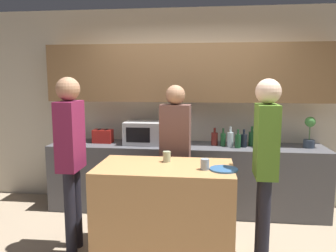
# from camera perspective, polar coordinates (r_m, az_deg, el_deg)

# --- Properties ---
(back_wall) EXTENTS (6.40, 0.40, 2.70)m
(back_wall) POSITION_cam_1_polar(r_m,az_deg,el_deg) (4.52, 3.34, 5.48)
(back_wall) COLOR beige
(back_wall) RESTS_ON ground_plane
(back_counter) EXTENTS (3.60, 0.62, 0.89)m
(back_counter) POSITION_cam_1_polar(r_m,az_deg,el_deg) (4.44, 3.00, -8.93)
(back_counter) COLOR #4C4C51
(back_counter) RESTS_ON ground_plane
(kitchen_island) EXTENTS (1.32, 0.73, 0.92)m
(kitchen_island) POSITION_cam_1_polar(r_m,az_deg,el_deg) (3.33, -0.53, -14.58)
(kitchen_island) COLOR #B27F4C
(kitchen_island) RESTS_ON ground_plane
(microwave) EXTENTS (0.52, 0.39, 0.30)m
(microwave) POSITION_cam_1_polar(r_m,az_deg,el_deg) (4.40, -4.10, -1.16)
(microwave) COLOR #B7BABC
(microwave) RESTS_ON back_counter
(toaster) EXTENTS (0.26, 0.16, 0.18)m
(toaster) POSITION_cam_1_polar(r_m,az_deg,el_deg) (4.56, -11.27, -1.74)
(toaster) COLOR #B21E19
(toaster) RESTS_ON back_counter
(potted_plant) EXTENTS (0.14, 0.14, 0.39)m
(potted_plant) POSITION_cam_1_polar(r_m,az_deg,el_deg) (4.50, 23.43, -1.00)
(potted_plant) COLOR #333D4C
(potted_plant) RESTS_ON back_counter
(bottle_0) EXTENTS (0.09, 0.09, 0.23)m
(bottle_0) POSITION_cam_1_polar(r_m,az_deg,el_deg) (4.34, 8.10, -2.18)
(bottle_0) COLOR maroon
(bottle_0) RESTS_ON back_counter
(bottle_1) EXTENTS (0.07, 0.07, 0.23)m
(bottle_1) POSITION_cam_1_polar(r_m,az_deg,el_deg) (4.30, 9.57, -2.29)
(bottle_1) COLOR #194723
(bottle_1) RESTS_ON back_counter
(bottle_2) EXTENTS (0.08, 0.08, 0.26)m
(bottle_2) POSITION_cam_1_polar(r_m,az_deg,el_deg) (4.27, 10.79, -2.27)
(bottle_2) COLOR silver
(bottle_2) RESTS_ON back_counter
(bottle_3) EXTENTS (0.07, 0.07, 0.24)m
(bottle_3) POSITION_cam_1_polar(r_m,az_deg,el_deg) (4.23, 12.06, -2.54)
(bottle_3) COLOR #194723
(bottle_3) RESTS_ON back_counter
(bottle_4) EXTENTS (0.08, 0.08, 0.23)m
(bottle_4) POSITION_cam_1_polar(r_m,az_deg,el_deg) (4.30, 13.04, -2.43)
(bottle_4) COLOR black
(bottle_4) RESTS_ON back_counter
(bottle_5) EXTENTS (0.08, 0.08, 0.26)m
(bottle_5) POSITION_cam_1_polar(r_m,az_deg,el_deg) (4.39, 14.36, -2.10)
(bottle_5) COLOR #194723
(bottle_5) RESTS_ON back_counter
(bottle_6) EXTENTS (0.09, 0.09, 0.23)m
(bottle_6) POSITION_cam_1_polar(r_m,az_deg,el_deg) (4.33, 15.54, -2.46)
(bottle_6) COLOR #472814
(bottle_6) RESTS_ON back_counter
(plate_on_island) EXTENTS (0.26, 0.26, 0.01)m
(plate_on_island) POSITION_cam_1_polar(r_m,az_deg,el_deg) (3.07, 9.69, -7.43)
(plate_on_island) COLOR #2D5684
(plate_on_island) RESTS_ON kitchen_island
(cup_0) EXTENTS (0.08, 0.08, 0.10)m
(cup_0) POSITION_cam_1_polar(r_m,az_deg,el_deg) (3.05, 6.43, -6.64)
(cup_0) COLOR #8693A1
(cup_0) RESTS_ON kitchen_island
(cup_1) EXTENTS (0.08, 0.08, 0.11)m
(cup_1) POSITION_cam_1_polar(r_m,az_deg,el_deg) (3.30, -0.21, -5.36)
(cup_1) COLOR #99A381
(cup_1) RESTS_ON kitchen_island
(person_left) EXTENTS (0.23, 0.34, 1.76)m
(person_left) POSITION_cam_1_polar(r_m,az_deg,el_deg) (3.16, 16.61, -4.89)
(person_left) COLOR black
(person_left) RESTS_ON ground_plane
(person_center) EXTENTS (0.23, 0.34, 1.77)m
(person_center) POSITION_cam_1_polar(r_m,az_deg,el_deg) (3.38, -16.60, -3.85)
(person_center) COLOR black
(person_center) RESTS_ON ground_plane
(person_right) EXTENTS (0.35, 0.22, 1.69)m
(person_right) POSITION_cam_1_polar(r_m,az_deg,el_deg) (3.76, 1.27, -3.24)
(person_right) COLOR black
(person_right) RESTS_ON ground_plane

